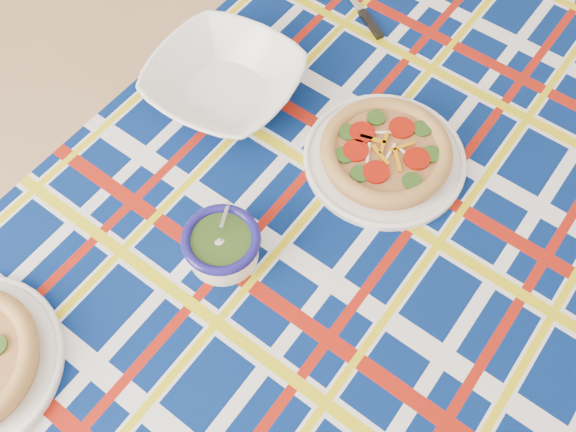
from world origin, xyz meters
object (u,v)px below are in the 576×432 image
pesto_bowl (222,244)px  serving_bowl (224,82)px  dining_table (332,249)px  main_focaccia_plate (386,152)px

pesto_bowl → serving_bowl: 0.39m
pesto_bowl → serving_bowl: bearing=63.9°
dining_table → pesto_bowl: (-0.21, 0.05, 0.13)m
dining_table → pesto_bowl: pesto_bowl is taller
serving_bowl → main_focaccia_plate: bearing=-56.4°
dining_table → serving_bowl: 0.42m
dining_table → serving_bowl: (-0.04, 0.40, 0.12)m
main_focaccia_plate → pesto_bowl: bearing=-174.3°
main_focaccia_plate → serving_bowl: serving_bowl is taller
dining_table → main_focaccia_plate: 0.22m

